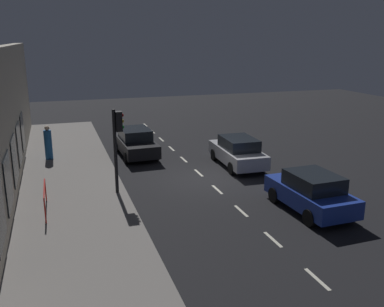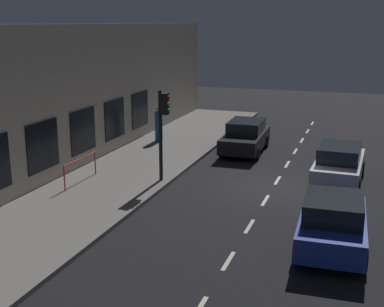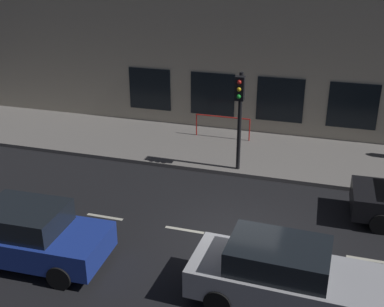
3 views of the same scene
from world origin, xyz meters
TOP-DOWN VIEW (x-y plane):
  - ground_plane at (0.00, 0.00)m, footprint 60.00×60.00m
  - sidewalk at (6.25, 0.00)m, footprint 4.50×32.00m
  - building_facade at (8.80, -0.00)m, footprint 0.65×32.00m
  - lane_centre_line at (0.00, -1.00)m, footprint 0.12×27.20m
  - traffic_light at (4.29, 0.93)m, footprint 0.49×0.32m
  - parked_car_1 at (-2.59, 5.02)m, footprint 2.04×4.07m
  - parked_car_2 at (-2.37, -1.53)m, footprint 1.99×4.42m
  - red_railing at (7.33, 2.22)m, footprint 0.05×2.38m

SIDE VIEW (x-z plane):
  - ground_plane at x=0.00m, z-range 0.00..0.00m
  - lane_centre_line at x=0.00m, z-range 0.00..0.01m
  - sidewalk at x=6.25m, z-range 0.00..0.15m
  - parked_car_1 at x=-2.59m, z-range 0.00..1.58m
  - parked_car_2 at x=-2.37m, z-range 0.00..1.58m
  - red_railing at x=7.33m, z-range 0.40..1.37m
  - traffic_light at x=4.29m, z-range 0.81..4.45m
  - building_facade at x=8.80m, z-range -0.01..6.27m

